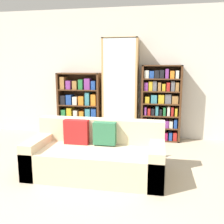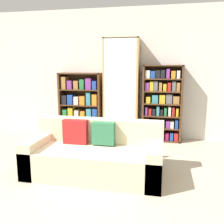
{
  "view_description": "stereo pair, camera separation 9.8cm",
  "coord_description": "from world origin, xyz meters",
  "px_view_note": "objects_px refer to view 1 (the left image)",
  "views": [
    {
      "loc": [
        0.91,
        -2.69,
        1.54
      ],
      "look_at": [
        0.13,
        1.47,
        0.74
      ],
      "focal_mm": 40.0,
      "sensor_mm": 36.0,
      "label": 1
    },
    {
      "loc": [
        1.01,
        -2.67,
        1.54
      ],
      "look_at": [
        0.13,
        1.47,
        0.74
      ],
      "focal_mm": 40.0,
      "sensor_mm": 36.0,
      "label": 2
    }
  ],
  "objects_px": {
    "couch": "(96,156)",
    "wine_bottle": "(151,149)",
    "bookshelf_right": "(161,104)",
    "display_cabinet": "(120,90)",
    "bookshelf_left": "(80,106)"
  },
  "relations": [
    {
      "from": "couch",
      "to": "wine_bottle",
      "type": "relative_size",
      "value": 4.6
    },
    {
      "from": "couch",
      "to": "bookshelf_right",
      "type": "bearing_deg",
      "value": 64.26
    },
    {
      "from": "couch",
      "to": "bookshelf_right",
      "type": "distance_m",
      "value": 2.11
    },
    {
      "from": "display_cabinet",
      "to": "wine_bottle",
      "type": "bearing_deg",
      "value": -58.34
    },
    {
      "from": "couch",
      "to": "wine_bottle",
      "type": "height_order",
      "value": "couch"
    },
    {
      "from": "display_cabinet",
      "to": "bookshelf_right",
      "type": "distance_m",
      "value": 0.87
    },
    {
      "from": "wine_bottle",
      "to": "display_cabinet",
      "type": "bearing_deg",
      "value": 121.66
    },
    {
      "from": "bookshelf_left",
      "to": "wine_bottle",
      "type": "distance_m",
      "value": 2.0
    },
    {
      "from": "display_cabinet",
      "to": "wine_bottle",
      "type": "xyz_separation_m",
      "value": [
        0.68,
        -1.11,
        -0.86
      ]
    },
    {
      "from": "couch",
      "to": "bookshelf_left",
      "type": "distance_m",
      "value": 2.07
    },
    {
      "from": "display_cabinet",
      "to": "bookshelf_right",
      "type": "xyz_separation_m",
      "value": [
        0.83,
        0.02,
        -0.27
      ]
    },
    {
      "from": "couch",
      "to": "bookshelf_left",
      "type": "height_order",
      "value": "bookshelf_left"
    },
    {
      "from": "bookshelf_left",
      "to": "display_cabinet",
      "type": "relative_size",
      "value": 0.66
    },
    {
      "from": "couch",
      "to": "bookshelf_left",
      "type": "xyz_separation_m",
      "value": [
        -0.83,
        1.85,
        0.39
      ]
    },
    {
      "from": "bookshelf_right",
      "to": "wine_bottle",
      "type": "relative_size",
      "value": 3.76
    }
  ]
}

